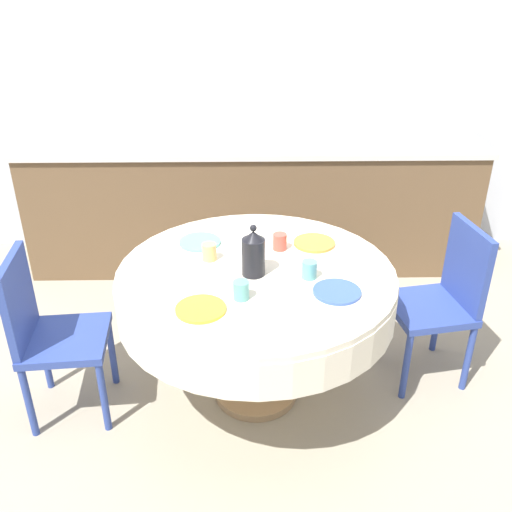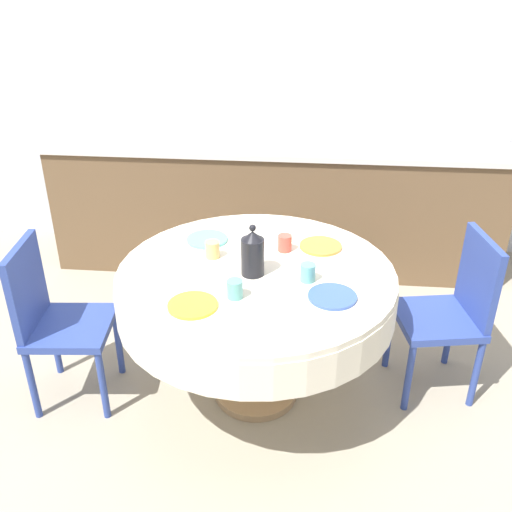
{
  "view_description": "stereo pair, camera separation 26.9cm",
  "coord_description": "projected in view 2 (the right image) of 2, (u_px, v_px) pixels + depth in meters",
  "views": [
    {
      "loc": [
        -0.04,
        -2.37,
        2.11
      ],
      "look_at": [
        0.0,
        0.0,
        0.84
      ],
      "focal_mm": 40.0,
      "sensor_mm": 36.0,
      "label": 1
    },
    {
      "loc": [
        0.23,
        -2.36,
        2.11
      ],
      "look_at": [
        0.0,
        0.0,
        0.84
      ],
      "focal_mm": 40.0,
      "sensor_mm": 36.0,
      "label": 2
    }
  ],
  "objects": [
    {
      "name": "kitchen_counter",
      "position": [
        276.0,
        204.0,
        4.21
      ],
      "size": [
        3.24,
        0.64,
        0.94
      ],
      "color": "brown",
      "rests_on": "ground_plane"
    },
    {
      "name": "plate_far_left",
      "position": [
        207.0,
        239.0,
        3.01
      ],
      "size": [
        0.22,
        0.22,
        0.01
      ],
      "primitive_type": "cylinder",
      "color": "#60BCB7",
      "rests_on": "dining_table"
    },
    {
      "name": "cup_near_right",
      "position": [
        308.0,
        273.0,
        2.63
      ],
      "size": [
        0.07,
        0.07,
        0.09
      ],
      "primitive_type": "cylinder",
      "color": "#5BA39E",
      "rests_on": "dining_table"
    },
    {
      "name": "coffee_carafe",
      "position": [
        253.0,
        253.0,
        2.65
      ],
      "size": [
        0.11,
        0.11,
        0.26
      ],
      "color": "black",
      "rests_on": "dining_table"
    },
    {
      "name": "plate_far_right",
      "position": [
        321.0,
        246.0,
        2.94
      ],
      "size": [
        0.22,
        0.22,
        0.01
      ],
      "primitive_type": "cylinder",
      "color": "orange",
      "rests_on": "dining_table"
    },
    {
      "name": "chair_right",
      "position": [
        54.0,
        316.0,
        2.86
      ],
      "size": [
        0.43,
        0.43,
        0.89
      ],
      "rotation": [
        0.0,
        0.0,
        -1.48
      ],
      "color": "#2D428E",
      "rests_on": "ground_plane"
    },
    {
      "name": "wall_back",
      "position": [
        281.0,
        80.0,
        4.11
      ],
      "size": [
        7.0,
        0.05,
        2.6
      ],
      "color": "silver",
      "rests_on": "ground_plane"
    },
    {
      "name": "cup_far_left",
      "position": [
        213.0,
        250.0,
        2.83
      ],
      "size": [
        0.07,
        0.07,
        0.09
      ],
      "primitive_type": "cylinder",
      "color": "#DBB766",
      "rests_on": "dining_table"
    },
    {
      "name": "plate_near_left",
      "position": [
        193.0,
        305.0,
        2.45
      ],
      "size": [
        0.22,
        0.22,
        0.01
      ],
      "primitive_type": "cylinder",
      "color": "yellow",
      "rests_on": "dining_table"
    },
    {
      "name": "chair_left",
      "position": [
        453.0,
        308.0,
        2.93
      ],
      "size": [
        0.46,
        0.46,
        0.89
      ],
      "rotation": [
        0.0,
        0.0,
        -4.53
      ],
      "color": "#2D428E",
      "rests_on": "ground_plane"
    },
    {
      "name": "plate_near_right",
      "position": [
        332.0,
        296.0,
        2.51
      ],
      "size": [
        0.22,
        0.22,
        0.01
      ],
      "primitive_type": "cylinder",
      "color": "#3856AD",
      "rests_on": "dining_table"
    },
    {
      "name": "cup_far_right",
      "position": [
        285.0,
        243.0,
        2.89
      ],
      "size": [
        0.07,
        0.07,
        0.09
      ],
      "primitive_type": "cylinder",
      "color": "#CC4C3D",
      "rests_on": "dining_table"
    },
    {
      "name": "cup_near_left",
      "position": [
        235.0,
        289.0,
        2.5
      ],
      "size": [
        0.07,
        0.07,
        0.09
      ],
      "primitive_type": "cylinder",
      "color": "#5BA39E",
      "rests_on": "dining_table"
    },
    {
      "name": "dining_table",
      "position": [
        256.0,
        293.0,
        2.79
      ],
      "size": [
        1.35,
        1.35,
        0.76
      ],
      "color": "tan",
      "rests_on": "ground_plane"
    },
    {
      "name": "ground_plane",
      "position": [
        256.0,
        393.0,
        3.09
      ],
      "size": [
        12.0,
        12.0,
        0.0
      ],
      "primitive_type": "plane",
      "color": "#9E937F"
    }
  ]
}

